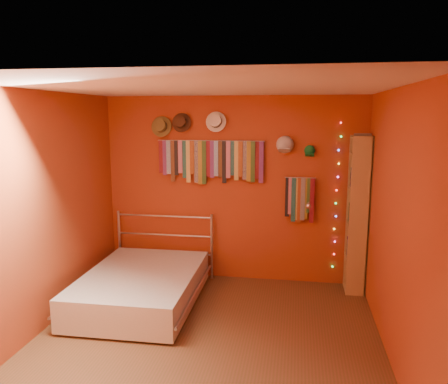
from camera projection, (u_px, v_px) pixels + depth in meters
The scene contains 16 objects.
ground at pixel (207, 339), 4.44m from camera, with size 3.50×3.50×0.00m, color brown.
back_wall at pixel (233, 189), 5.92m from camera, with size 3.50×0.02×2.50m, color #963518.
right_wall at pixel (396, 227), 3.94m from camera, with size 0.02×3.50×2.50m, color #963518.
left_wall at pixel (41, 213), 4.51m from camera, with size 0.02×3.50×2.50m, color #963518.
ceiling at pixel (205, 87), 4.01m from camera, with size 3.50×3.50×0.02m, color white.
tie_rack at pixel (211, 159), 5.84m from camera, with size 1.45×0.03×0.59m.
small_tie_rack at pixel (300, 198), 5.72m from camera, with size 0.40×0.03×0.60m.
fedora_olive at pixel (161, 126), 5.84m from camera, with size 0.28×0.15×0.28m.
fedora_brown at pixel (181, 122), 5.79m from camera, with size 0.26×0.14×0.26m.
fedora_white at pixel (215, 121), 5.71m from camera, with size 0.27×0.15×0.27m.
cap_white at pixel (285, 145), 5.65m from camera, with size 0.20×0.25×0.20m.
cap_green at pixel (310, 151), 5.61m from camera, with size 0.16×0.20×0.16m.
fairy_lights at pixel (337, 197), 5.67m from camera, with size 0.06×0.02×1.93m.
reading_lamp at pixel (308, 205), 5.55m from camera, with size 0.07×0.31×0.09m.
bookshelf at pixel (361, 214), 5.48m from camera, with size 0.25×0.34×2.00m.
bed at pixel (141, 287), 5.23m from camera, with size 1.40×1.90×0.91m.
Camera 1 is at (0.86, -4.03, 2.25)m, focal length 35.00 mm.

